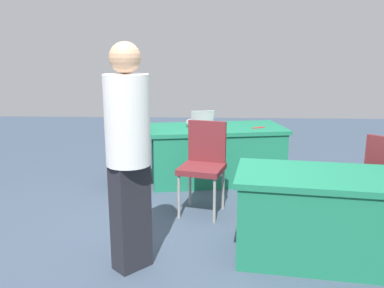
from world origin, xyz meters
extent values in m
plane|color=#3D4C60|center=(0.00, 0.00, 0.00)|extent=(14.40, 14.40, 0.00)
cube|color=#1E7A56|center=(-0.42, -1.93, 0.71)|extent=(1.90, 1.16, 0.05)
cube|color=#1E7A56|center=(-0.42, -1.93, 0.34)|extent=(1.82, 1.11, 0.68)
cube|color=#1E7A56|center=(-1.44, 0.17, 0.71)|extent=(1.88, 1.04, 0.05)
cube|color=#1E7A56|center=(-1.44, 0.17, 0.34)|extent=(1.81, 1.00, 0.68)
cylinder|color=#9E9993|center=(-0.38, -0.51, 0.23)|extent=(0.03, 0.03, 0.47)
cylinder|color=#9E9993|center=(-0.01, -0.61, 0.23)|extent=(0.03, 0.03, 0.47)
cylinder|color=#9E9993|center=(-0.48, -0.88, 0.23)|extent=(0.03, 0.03, 0.47)
cylinder|color=#9E9993|center=(-0.11, -0.98, 0.23)|extent=(0.03, 0.03, 0.47)
cube|color=maroon|center=(-0.25, -0.75, 0.50)|extent=(0.54, 0.54, 0.06)
cube|color=maroon|center=(-0.30, -0.94, 0.75)|extent=(0.41, 0.15, 0.45)
cylinder|color=#9E9993|center=(-2.09, -0.76, 0.22)|extent=(0.03, 0.03, 0.43)
cylinder|color=#9E9993|center=(-1.84, -0.48, 0.22)|extent=(0.03, 0.03, 0.43)
cylinder|color=#9E9993|center=(0.84, -1.30, 0.22)|extent=(0.03, 0.03, 0.45)
cylinder|color=#9E9993|center=(0.95, -1.66, 0.22)|extent=(0.03, 0.03, 0.45)
cylinder|color=#9E9993|center=(0.48, -1.41, 0.22)|extent=(0.03, 0.03, 0.45)
cylinder|color=#9E9993|center=(0.58, -1.77, 0.22)|extent=(0.03, 0.03, 0.45)
cube|color=maroon|center=(0.71, -1.54, 0.48)|extent=(0.55, 0.55, 0.06)
cube|color=maroon|center=(0.52, -1.59, 0.73)|extent=(0.16, 0.41, 0.45)
cube|color=#26262D|center=(0.29, 0.37, 0.43)|extent=(0.32, 0.33, 0.86)
cylinder|color=white|center=(0.29, 0.37, 1.20)|extent=(0.48, 0.48, 0.68)
sphere|color=tan|center=(0.29, 0.37, 1.66)|extent=(0.23, 0.23, 0.23)
cube|color=silver|center=(-0.26, -1.90, 0.74)|extent=(0.36, 0.29, 0.02)
cube|color=#B7B7BC|center=(-0.23, -2.04, 0.84)|extent=(0.32, 0.15, 0.19)
sphere|color=gray|center=(-0.07, -1.91, 0.79)|extent=(0.11, 0.11, 0.11)
cube|color=red|center=(-0.97, -1.88, 0.73)|extent=(0.17, 0.12, 0.01)
camera|label=1|loc=(-0.31, 3.31, 1.70)|focal=37.64mm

